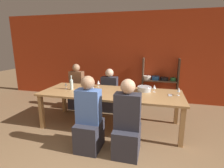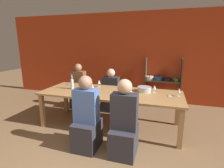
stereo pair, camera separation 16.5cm
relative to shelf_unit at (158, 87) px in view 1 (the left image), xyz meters
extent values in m
cube|color=#B23819|center=(-0.86, 0.20, 0.83)|extent=(8.80, 0.06, 2.70)
cube|color=#4C3828|center=(-0.47, 0.00, 0.16)|extent=(0.04, 0.30, 1.36)
cube|color=#4C3828|center=(0.53, 0.00, 0.16)|extent=(0.04, 0.30, 1.36)
cube|color=#4C3828|center=(0.03, 0.00, -0.50)|extent=(1.00, 0.30, 0.04)
cylinder|color=red|center=(-0.35, 0.00, -0.42)|extent=(0.21, 0.21, 0.12)
sphere|color=black|center=(-0.35, 0.00, -0.35)|extent=(0.02, 0.02, 0.02)
cylinder|color=red|center=(-0.10, 0.00, -0.41)|extent=(0.20, 0.20, 0.14)
sphere|color=black|center=(-0.10, 0.00, -0.33)|extent=(0.02, 0.02, 0.02)
cylinder|color=silver|center=(0.40, 0.00, -0.42)|extent=(0.18, 0.18, 0.13)
sphere|color=black|center=(0.40, 0.00, -0.34)|extent=(0.02, 0.02, 0.02)
cube|color=#4C3828|center=(0.03, 0.00, 0.18)|extent=(1.00, 0.30, 0.04)
cylinder|color=silver|center=(-0.35, 0.00, 0.25)|extent=(0.23, 0.23, 0.11)
sphere|color=black|center=(-0.35, 0.00, 0.32)|extent=(0.02, 0.02, 0.02)
cylinder|color=#235BAD|center=(-0.10, 0.00, 0.26)|extent=(0.22, 0.22, 0.11)
sphere|color=black|center=(-0.10, 0.00, 0.33)|extent=(0.02, 0.02, 0.02)
cylinder|color=black|center=(0.15, 0.00, 0.25)|extent=(0.23, 0.23, 0.09)
sphere|color=black|center=(0.15, 0.00, 0.30)|extent=(0.02, 0.02, 0.02)
cylinder|color=#338447|center=(0.40, 0.00, 0.25)|extent=(0.17, 0.17, 0.09)
sphere|color=black|center=(0.40, 0.00, 0.30)|extent=(0.02, 0.02, 0.02)
cube|color=#AD7F4C|center=(-1.00, -1.81, 0.24)|extent=(2.96, 1.10, 0.04)
cube|color=#AD7F4C|center=(-2.40, -2.28, -0.15)|extent=(0.08, 0.08, 0.74)
cube|color=#AD7F4C|center=(0.40, -2.28, -0.15)|extent=(0.08, 0.08, 0.74)
cube|color=#AD7F4C|center=(-2.40, -1.34, -0.15)|extent=(0.08, 0.08, 0.74)
cube|color=#AD7F4C|center=(0.40, -1.34, -0.15)|extent=(0.08, 0.08, 0.74)
cylinder|color=#B7BABC|center=(-0.32, -1.56, 0.31)|extent=(0.30, 0.30, 0.10)
torus|color=#B7BABC|center=(-0.32, -1.56, 0.36)|extent=(0.31, 0.31, 0.01)
cylinder|color=#B2C6C1|center=(-1.90, -1.84, 0.37)|extent=(0.07, 0.07, 0.21)
cone|color=#B2C6C1|center=(-1.90, -1.84, 0.49)|extent=(0.07, 0.07, 0.03)
cylinder|color=#B2C6C1|center=(-1.90, -1.84, 0.55)|extent=(0.03, 0.03, 0.08)
cylinder|color=white|center=(-0.56, -1.93, 0.26)|extent=(0.07, 0.07, 0.00)
cylinder|color=white|center=(-0.56, -1.93, 0.30)|extent=(0.01, 0.01, 0.07)
cone|color=white|center=(-0.56, -1.93, 0.38)|extent=(0.08, 0.08, 0.08)
cylinder|color=white|center=(0.36, -1.72, 0.26)|extent=(0.06, 0.06, 0.00)
cylinder|color=white|center=(0.36, -1.72, 0.30)|extent=(0.01, 0.01, 0.07)
cone|color=white|center=(0.36, -1.72, 0.38)|extent=(0.06, 0.06, 0.10)
cylinder|color=maroon|center=(0.36, -1.72, 0.36)|extent=(0.03, 0.03, 0.04)
cylinder|color=white|center=(-1.70, -1.36, 0.26)|extent=(0.06, 0.06, 0.00)
cylinder|color=white|center=(-1.70, -1.36, 0.30)|extent=(0.01, 0.01, 0.06)
cone|color=white|center=(-1.70, -1.36, 0.37)|extent=(0.08, 0.08, 0.08)
cylinder|color=maroon|center=(-1.70, -1.36, 0.35)|extent=(0.04, 0.04, 0.03)
cylinder|color=white|center=(-0.11, -1.59, 0.26)|extent=(0.06, 0.06, 0.00)
cylinder|color=white|center=(-0.11, -1.59, 0.30)|extent=(0.01, 0.01, 0.07)
cone|color=white|center=(-0.11, -1.59, 0.38)|extent=(0.07, 0.07, 0.08)
cylinder|color=white|center=(-1.40, -1.84, 0.26)|extent=(0.07, 0.07, 0.00)
cylinder|color=white|center=(-1.40, -1.84, 0.30)|extent=(0.01, 0.01, 0.06)
cone|color=white|center=(-1.40, -1.84, 0.37)|extent=(0.06, 0.06, 0.08)
cylinder|color=white|center=(-2.05, -1.82, 0.26)|extent=(0.07, 0.07, 0.00)
cylinder|color=white|center=(-2.05, -1.82, 0.30)|extent=(0.01, 0.01, 0.07)
cone|color=white|center=(-2.05, -1.82, 0.37)|extent=(0.06, 0.06, 0.07)
cylinder|color=maroon|center=(-2.05, -1.82, 0.36)|extent=(0.03, 0.03, 0.03)
cylinder|color=white|center=(-1.39, -1.48, 0.26)|extent=(0.06, 0.06, 0.00)
cylinder|color=white|center=(-1.39, -1.48, 0.30)|extent=(0.01, 0.01, 0.07)
cone|color=white|center=(-1.39, -1.48, 0.38)|extent=(0.07, 0.07, 0.09)
cylinder|color=beige|center=(-1.39, -1.48, 0.36)|extent=(0.04, 0.04, 0.04)
cube|color=silver|center=(0.20, -1.77, 0.27)|extent=(0.07, 0.15, 0.01)
cube|color=#2D2D38|center=(-1.14, -2.73, -0.27)|extent=(0.40, 0.50, 0.49)
cube|color=#4C70B7|center=(-1.14, -2.73, 0.26)|extent=(0.40, 0.22, 0.57)
sphere|color=#9E7556|center=(-1.14, -2.73, 0.66)|extent=(0.23, 0.23, 0.23)
cube|color=#2D2D38|center=(-2.20, -0.96, -0.29)|extent=(0.37, 0.47, 0.45)
cube|color=brown|center=(-2.20, -0.96, 0.23)|extent=(0.37, 0.21, 0.59)
sphere|color=#9E7556|center=(-2.20, -0.96, 0.62)|extent=(0.20, 0.20, 0.20)
cube|color=#2D2D38|center=(-0.49, -2.72, -0.29)|extent=(0.41, 0.51, 0.46)
cube|color=#2D2D38|center=(-0.49, -2.72, 0.23)|extent=(0.41, 0.22, 0.57)
sphere|color=tan|center=(-0.49, -2.72, 0.63)|extent=(0.23, 0.23, 0.23)
cube|color=#2D2D38|center=(-1.28, -0.89, -0.29)|extent=(0.42, 0.53, 0.45)
cube|color=#2D2D38|center=(-1.28, -0.89, 0.17)|extent=(0.42, 0.23, 0.46)
sphere|color=beige|center=(-1.28, -0.89, 0.51)|extent=(0.22, 0.22, 0.22)
camera|label=1|loc=(-0.09, -5.26, 1.28)|focal=28.00mm
camera|label=2|loc=(0.07, -5.22, 1.28)|focal=28.00mm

